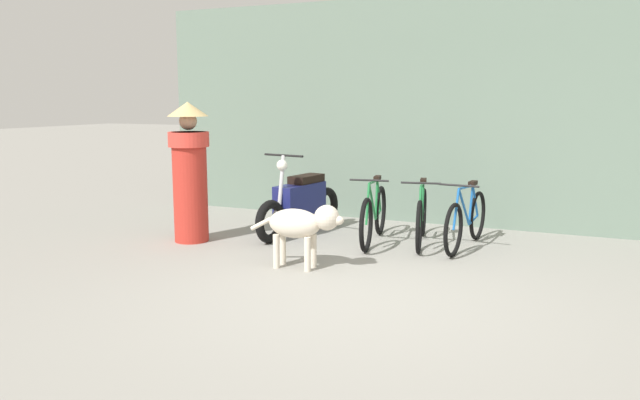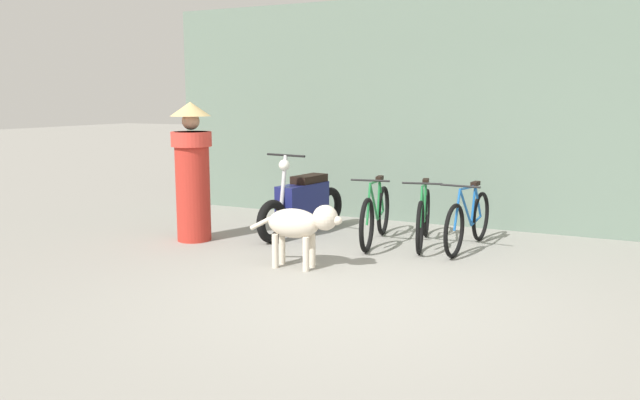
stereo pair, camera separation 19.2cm
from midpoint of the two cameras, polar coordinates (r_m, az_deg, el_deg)
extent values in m
plane|color=gray|center=(5.64, 3.95, -8.94)|extent=(60.00, 60.00, 0.00)
cube|color=slate|center=(8.88, 12.82, 7.86)|extent=(8.95, 0.20, 3.15)
torus|color=black|center=(7.21, 5.07, -2.31)|extent=(0.15, 0.64, 0.64)
torus|color=black|center=(8.16, 6.46, -0.97)|extent=(0.15, 0.64, 0.64)
cylinder|color=#1E7238|center=(7.54, 5.68, -0.21)|extent=(0.10, 0.49, 0.53)
cylinder|color=#1E7238|center=(7.82, 6.07, 0.01)|extent=(0.05, 0.13, 0.48)
cylinder|color=#1E7238|center=(7.55, 5.78, 1.64)|extent=(0.11, 0.57, 0.06)
cylinder|color=#1E7238|center=(7.98, 6.23, -1.36)|extent=(0.08, 0.37, 0.08)
cylinder|color=#1E7238|center=(7.99, 6.32, 0.38)|extent=(0.07, 0.30, 0.44)
cylinder|color=#1E7238|center=(7.23, 5.21, -0.41)|extent=(0.05, 0.18, 0.47)
cube|color=black|center=(7.83, 6.17, 2.00)|extent=(0.10, 0.19, 0.05)
cylinder|color=black|center=(7.27, 5.36, 1.79)|extent=(0.46, 0.09, 0.02)
torus|color=black|center=(7.21, 9.88, -2.49)|extent=(0.17, 0.61, 0.62)
torus|color=black|center=(8.15, 10.37, -1.14)|extent=(0.17, 0.61, 0.62)
cylinder|color=#1E7238|center=(7.53, 10.13, -0.43)|extent=(0.12, 0.47, 0.51)
cylinder|color=#1E7238|center=(7.81, 10.26, -0.21)|extent=(0.05, 0.13, 0.47)
cylinder|color=#1E7238|center=(7.55, 10.20, 1.36)|extent=(0.14, 0.55, 0.06)
cylinder|color=#1E7238|center=(7.98, 10.28, -1.54)|extent=(0.10, 0.36, 0.07)
cylinder|color=#1E7238|center=(7.98, 10.35, 0.16)|extent=(0.08, 0.29, 0.43)
cylinder|color=#1E7238|center=(7.23, 9.97, -0.64)|extent=(0.06, 0.17, 0.46)
cube|color=black|center=(7.82, 10.34, 1.73)|extent=(0.10, 0.19, 0.05)
cylinder|color=black|center=(7.27, 10.07, 1.50)|extent=(0.46, 0.11, 0.02)
torus|color=black|center=(7.11, 12.93, -2.76)|extent=(0.11, 0.62, 0.61)
torus|color=black|center=(8.05, 15.13, -1.46)|extent=(0.11, 0.62, 0.61)
cylinder|color=#1959A5|center=(7.43, 13.91, -0.71)|extent=(0.08, 0.49, 0.51)
cylinder|color=#1959A5|center=(7.71, 14.53, -0.50)|extent=(0.04, 0.13, 0.47)
cylinder|color=#1959A5|center=(7.45, 14.09, 1.09)|extent=(0.08, 0.58, 0.06)
cylinder|color=#1959A5|center=(7.88, 14.75, -1.84)|extent=(0.06, 0.38, 0.07)
cylinder|color=#1959A5|center=(7.88, 14.93, -0.14)|extent=(0.06, 0.30, 0.43)
cylinder|color=#1959A5|center=(7.14, 13.18, -0.90)|extent=(0.04, 0.18, 0.45)
cube|color=black|center=(7.72, 14.72, 1.46)|extent=(0.09, 0.19, 0.05)
cylinder|color=black|center=(7.17, 13.44, 1.25)|extent=(0.46, 0.07, 0.02)
torus|color=black|center=(7.67, -3.70, -1.96)|extent=(0.19, 0.55, 0.54)
torus|color=black|center=(8.71, 1.53, -0.60)|extent=(0.19, 0.55, 0.54)
cube|color=navy|center=(8.15, -0.92, 0.05)|extent=(0.41, 0.87, 0.41)
cube|color=black|center=(8.23, -0.32, 1.95)|extent=(0.32, 0.57, 0.10)
cylinder|color=silver|center=(7.78, -2.64, 1.86)|extent=(0.07, 0.15, 0.61)
cylinder|color=silver|center=(7.73, -3.27, -1.17)|extent=(0.07, 0.23, 0.21)
cylinder|color=black|center=(7.78, -2.44, 4.11)|extent=(0.58, 0.12, 0.03)
sphere|color=silver|center=(7.77, -2.58, 3.21)|extent=(0.16, 0.16, 0.14)
ellipsoid|color=beige|center=(6.50, -1.59, -2.14)|extent=(0.58, 0.34, 0.31)
cylinder|color=beige|center=(6.57, 0.13, -4.64)|extent=(0.07, 0.07, 0.36)
cylinder|color=beige|center=(6.42, -0.44, -4.98)|extent=(0.07, 0.07, 0.36)
cylinder|color=beige|center=(6.71, -2.66, -4.36)|extent=(0.07, 0.07, 0.36)
cylinder|color=beige|center=(6.56, -3.29, -4.68)|extent=(0.07, 0.07, 0.36)
sphere|color=beige|center=(6.35, 1.35, -1.63)|extent=(0.27, 0.27, 0.26)
ellipsoid|color=beige|center=(6.31, 2.29, -1.88)|extent=(0.15, 0.11, 0.10)
cylinder|color=beige|center=(6.67, -4.61, -2.14)|extent=(0.25, 0.06, 0.16)
cylinder|color=#B72D23|center=(7.87, -10.86, 1.21)|extent=(0.59, 0.59, 1.36)
cylinder|color=#D63C32|center=(7.81, -11.00, 5.49)|extent=(0.69, 0.69, 0.18)
sphere|color=tan|center=(7.80, -11.05, 7.10)|extent=(0.30, 0.30, 0.22)
cone|color=tan|center=(7.80, -11.08, 8.17)|extent=(0.69, 0.69, 0.17)
camera|label=1|loc=(0.10, -89.20, 0.13)|focal=35.00mm
camera|label=2|loc=(0.10, 90.80, -0.13)|focal=35.00mm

